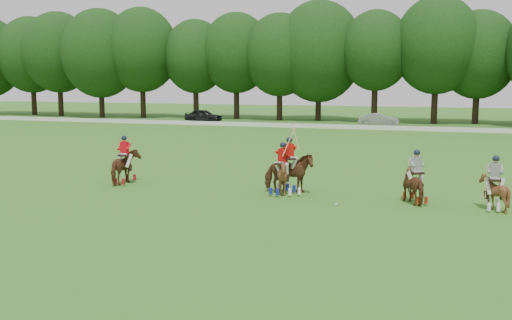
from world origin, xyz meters
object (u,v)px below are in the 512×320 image
(car_mid, at_px, (379,120))
(polo_red_a, at_px, (125,167))
(polo_red_b, at_px, (289,173))
(polo_red_c, at_px, (283,176))
(polo_stripe_b, at_px, (494,191))
(polo_ball, at_px, (336,204))
(polo_stripe_a, at_px, (416,184))
(car_left, at_px, (204,116))

(car_mid, relative_size, polo_red_a, 1.83)
(polo_red_b, bearing_deg, polo_red_c, -127.80)
(polo_red_b, relative_size, polo_stripe_b, 1.44)
(polo_red_a, xyz_separation_m, polo_ball, (10.36, -1.54, -0.79))
(polo_red_a, bearing_deg, polo_stripe_b, -1.61)
(car_mid, bearing_deg, polo_stripe_a, -171.51)
(car_left, xyz_separation_m, polo_red_a, (12.74, -38.52, 0.08))
(polo_red_a, distance_m, polo_stripe_b, 16.16)
(polo_red_a, distance_m, polo_red_b, 7.99)
(car_left, height_order, polo_stripe_a, polo_stripe_a)
(polo_red_a, relative_size, polo_red_c, 0.82)
(car_mid, relative_size, polo_stripe_b, 2.02)
(polo_red_b, height_order, polo_red_c, polo_red_b)
(polo_red_a, height_order, polo_red_c, polo_red_c)
(polo_red_b, bearing_deg, polo_ball, -35.19)
(car_mid, relative_size, polo_red_b, 1.40)
(polo_red_a, height_order, polo_stripe_b, polo_red_a)
(car_left, xyz_separation_m, car_mid, (20.33, 0.00, -0.05))
(car_mid, distance_m, polo_red_a, 39.27)
(car_left, height_order, polo_ball, car_left)
(car_left, xyz_separation_m, polo_red_c, (20.52, -38.66, 0.06))
(car_left, relative_size, polo_red_c, 1.56)
(polo_red_b, xyz_separation_m, polo_ball, (2.37, -1.67, -0.86))
(car_mid, relative_size, polo_ball, 46.80)
(car_mid, relative_size, polo_red_c, 1.50)
(car_left, height_order, polo_red_c, polo_red_c)
(car_mid, distance_m, polo_red_c, 38.66)
(car_mid, distance_m, polo_stripe_a, 39.05)
(car_left, xyz_separation_m, polo_red_b, (20.73, -38.39, 0.16))
(polo_red_c, xyz_separation_m, polo_ball, (2.58, -1.40, -0.77))
(car_mid, xyz_separation_m, polo_ball, (2.77, -40.06, -0.65))
(car_left, relative_size, polo_stripe_b, 2.10)
(polo_stripe_b, height_order, polo_ball, polo_stripe_b)
(polo_stripe_b, relative_size, polo_ball, 23.22)
(polo_red_b, distance_m, polo_red_c, 0.36)
(car_mid, bearing_deg, car_left, 90.12)
(polo_red_c, bearing_deg, car_left, 117.96)
(car_mid, distance_m, polo_red_b, 38.39)
(polo_stripe_a, height_order, polo_ball, polo_stripe_a)
(car_left, relative_size, polo_red_a, 1.91)
(polo_red_c, bearing_deg, car_mid, 90.28)
(polo_red_a, xyz_separation_m, polo_stripe_a, (13.28, -0.11, -0.06))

